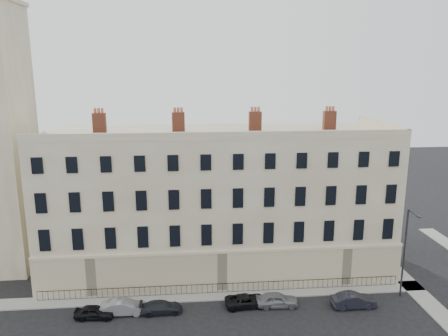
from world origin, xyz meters
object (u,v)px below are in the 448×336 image
(car_d, at_px, (247,301))
(car_e, at_px, (277,300))
(streetlamp, at_px, (405,249))
(car_a, at_px, (94,312))
(car_f, at_px, (354,300))
(car_b, at_px, (124,307))
(car_c, at_px, (161,307))

(car_d, bearing_deg, car_e, -99.64)
(car_d, relative_size, streetlamp, 0.46)
(car_a, bearing_deg, car_f, -87.11)
(car_d, height_order, streetlamp, streetlamp)
(car_b, xyz_separation_m, car_c, (3.34, -0.13, -0.11))
(streetlamp, bearing_deg, car_e, -172.73)
(car_b, height_order, car_f, car_f)
(car_b, bearing_deg, car_d, -88.85)
(car_b, distance_m, car_e, 13.88)
(car_b, distance_m, car_d, 11.12)
(car_a, height_order, car_d, car_a)
(car_b, bearing_deg, streetlamp, -88.83)
(car_b, bearing_deg, car_f, -92.32)
(car_d, distance_m, car_f, 9.82)
(car_d, xyz_separation_m, car_f, (9.76, -1.02, 0.12))
(car_e, bearing_deg, car_b, 92.64)
(car_b, distance_m, car_f, 20.90)
(streetlamp, bearing_deg, car_b, -174.23)
(car_b, bearing_deg, car_a, 100.52)
(car_a, xyz_separation_m, car_e, (16.35, 0.50, 0.08))
(streetlamp, bearing_deg, car_c, -173.70)
(car_d, height_order, car_f, car_f)
(car_e, relative_size, streetlamp, 0.44)
(car_a, height_order, car_c, car_a)
(car_a, distance_m, car_d, 13.61)
(car_a, distance_m, car_c, 5.82)
(car_c, bearing_deg, car_f, -94.88)
(car_b, distance_m, streetlamp, 26.48)
(car_a, relative_size, car_e, 0.88)
(car_f, relative_size, streetlamp, 0.47)
(car_c, xyz_separation_m, car_f, (17.54, -0.62, 0.12))
(car_f, distance_m, streetlamp, 6.86)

